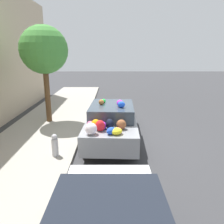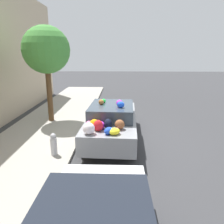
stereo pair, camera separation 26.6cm
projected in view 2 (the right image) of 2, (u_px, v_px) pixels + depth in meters
The scene contains 5 objects.
ground_plane at pixel (110, 139), 8.29m from camera, with size 60.00×60.00×0.00m, color #38383A.
sidewalk_curb at pixel (39, 137), 8.36m from camera, with size 24.00×3.20×0.11m.
street_tree at pixel (46, 50), 9.37m from camera, with size 2.04×2.04×4.20m.
fire_hydrant at pixel (54, 144), 6.70m from camera, with size 0.20×0.20×0.70m.
art_car at pixel (112, 121), 8.02m from camera, with size 4.46×1.90×1.60m.
Camera 2 is at (-7.71, -0.35, 3.19)m, focal length 35.00 mm.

